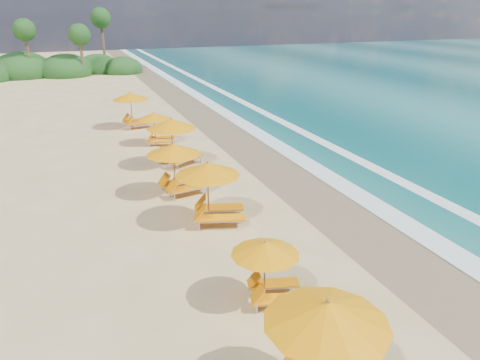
% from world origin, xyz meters
% --- Properties ---
extents(ground, '(160.00, 160.00, 0.00)m').
position_xyz_m(ground, '(0.00, 0.00, 0.00)').
color(ground, '#D7BB7E').
rests_on(ground, ground).
extents(wet_sand, '(4.00, 160.00, 0.01)m').
position_xyz_m(wet_sand, '(4.00, 0.00, 0.01)').
color(wet_sand, '#84704F').
rests_on(wet_sand, ground).
extents(surf_foam, '(4.00, 160.00, 0.01)m').
position_xyz_m(surf_foam, '(6.70, 0.00, 0.03)').
color(surf_foam, white).
rests_on(surf_foam, ground).
extents(station_1, '(3.46, 3.41, 2.68)m').
position_xyz_m(station_1, '(-1.94, -10.31, 1.50)').
color(station_1, olive).
rests_on(station_1, ground).
extents(station_2, '(2.50, 2.42, 2.01)m').
position_xyz_m(station_2, '(-1.65, -6.65, 1.13)').
color(station_2, olive).
rests_on(station_2, ground).
extents(station_3, '(3.26, 3.17, 2.58)m').
position_xyz_m(station_3, '(-1.56, -1.09, 1.45)').
color(station_3, olive).
rests_on(station_3, ground).
extents(station_4, '(2.98, 2.85, 2.48)m').
position_xyz_m(station_4, '(-2.13, 2.33, 1.39)').
color(station_4, olive).
rests_on(station_4, ground).
extents(station_5, '(3.57, 3.57, 2.67)m').
position_xyz_m(station_5, '(-1.30, 6.36, 1.50)').
color(station_5, olive).
rests_on(station_5, ground).
extents(station_6, '(2.63, 2.58, 2.06)m').
position_xyz_m(station_6, '(-1.41, 10.70, 1.16)').
color(station_6, olive).
rests_on(station_6, ground).
extents(station_7, '(2.97, 2.80, 2.59)m').
position_xyz_m(station_7, '(-2.06, 15.52, 1.45)').
color(station_7, olive).
rests_on(station_7, ground).
extents(treeline, '(25.80, 8.80, 9.74)m').
position_xyz_m(treeline, '(-9.94, 45.51, 1.00)').
color(treeline, '#163D14').
rests_on(treeline, ground).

